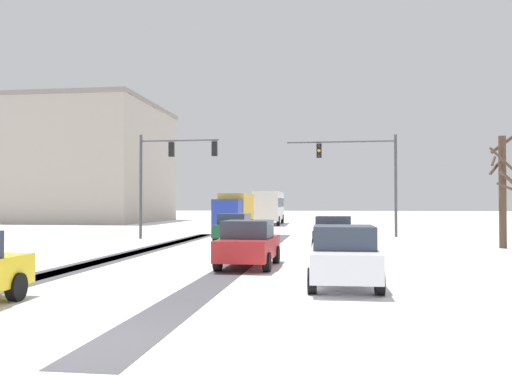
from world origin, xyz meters
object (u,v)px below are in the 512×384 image
(car_dark_green_lead, at_px, (235,228))
(office_building_far_left_block, at_px, (58,164))
(box_truck_delivery, at_px, (234,210))
(car_red_third, at_px, (249,244))
(car_white_fourth, at_px, (344,256))
(traffic_signal_near_left, at_px, (167,165))
(traffic_signal_near_right, at_px, (364,167))
(bus_oncoming, at_px, (269,205))
(car_black_second, at_px, (334,233))
(bare_tree_sidewalk_mid, at_px, (503,187))

(car_dark_green_lead, distance_m, office_building_far_left_block, 42.64)
(car_dark_green_lead, relative_size, box_truck_delivery, 0.56)
(car_red_third, relative_size, car_white_fourth, 1.00)
(traffic_signal_near_left, height_order, car_red_third, traffic_signal_near_left)
(office_building_far_left_block, bearing_deg, car_dark_green_lead, -49.00)
(car_red_third, bearing_deg, traffic_signal_near_left, 117.28)
(traffic_signal_near_left, xyz_separation_m, box_truck_delivery, (2.06, 12.20, -2.97))
(traffic_signal_near_right, relative_size, bus_oncoming, 0.62)
(box_truck_delivery, bearing_deg, traffic_signal_near_left, -99.60)
(car_red_third, bearing_deg, office_building_far_left_block, 124.61)
(traffic_signal_near_right, xyz_separation_m, office_building_far_left_block, (-35.22, 27.84, 2.61))
(traffic_signal_near_right, bearing_deg, box_truck_delivery, 134.83)
(traffic_signal_near_left, bearing_deg, car_red_third, -62.72)
(car_black_second, xyz_separation_m, bus_oncoming, (-6.49, 31.25, 1.18))
(bare_tree_sidewalk_mid, bearing_deg, box_truck_delivery, 134.31)
(car_white_fourth, bearing_deg, car_dark_green_lead, 109.73)
(traffic_signal_near_left, xyz_separation_m, bus_oncoming, (3.70, 24.01, -2.61))
(car_white_fourth, bearing_deg, box_truck_delivery, 105.38)
(traffic_signal_near_left, xyz_separation_m, bare_tree_sidewalk_mid, (18.42, -4.56, -1.59))
(traffic_signal_near_left, height_order, car_dark_green_lead, traffic_signal_near_left)
(car_black_second, xyz_separation_m, office_building_far_left_block, (-33.25, 37.12, 6.27))
(car_black_second, height_order, bus_oncoming, bus_oncoming)
(car_red_third, xyz_separation_m, bare_tree_sidewalk_mid, (11.20, 9.43, 2.19))
(car_black_second, distance_m, bus_oncoming, 31.94)
(traffic_signal_near_left, height_order, bare_tree_sidewalk_mid, traffic_signal_near_left)
(car_dark_green_lead, height_order, office_building_far_left_block, office_building_far_left_block)
(traffic_signal_near_right, distance_m, box_truck_delivery, 14.59)
(car_white_fourth, relative_size, box_truck_delivery, 0.55)
(car_red_third, distance_m, office_building_far_left_block, 53.67)
(car_red_third, relative_size, bus_oncoming, 0.37)
(traffic_signal_near_left, bearing_deg, bus_oncoming, 81.25)
(car_red_third, relative_size, bare_tree_sidewalk_mid, 0.73)
(bus_oncoming, bearing_deg, box_truck_delivery, -97.88)
(bare_tree_sidewalk_mid, bearing_deg, traffic_signal_near_left, 166.10)
(traffic_signal_near_left, xyz_separation_m, car_dark_green_lead, (4.61, -1.95, -3.78))
(traffic_signal_near_right, height_order, car_white_fourth, traffic_signal_near_right)
(traffic_signal_near_left, height_order, traffic_signal_near_right, same)
(traffic_signal_near_right, relative_size, office_building_far_left_block, 0.28)
(car_dark_green_lead, bearing_deg, traffic_signal_near_right, 27.89)
(office_building_far_left_block, bearing_deg, car_white_fourth, -55.08)
(traffic_signal_near_right, height_order, bare_tree_sidewalk_mid, traffic_signal_near_right)
(car_red_third, relative_size, office_building_far_left_block, 0.17)
(box_truck_delivery, distance_m, office_building_far_left_block, 31.21)
(traffic_signal_near_left, bearing_deg, car_dark_green_lead, -22.90)
(bus_oncoming, bearing_deg, car_red_third, -84.72)
(car_black_second, relative_size, car_white_fourth, 1.01)
(car_black_second, relative_size, bare_tree_sidewalk_mid, 0.74)
(car_dark_green_lead, distance_m, car_black_second, 7.68)
(car_white_fourth, bearing_deg, bus_oncoming, 99.02)
(bare_tree_sidewalk_mid, bearing_deg, car_dark_green_lead, 169.29)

